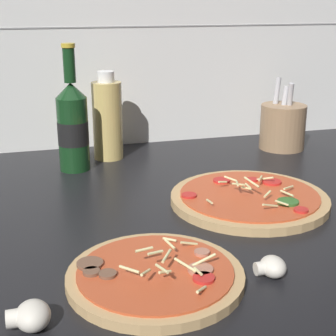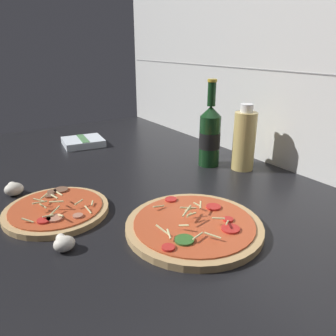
% 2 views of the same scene
% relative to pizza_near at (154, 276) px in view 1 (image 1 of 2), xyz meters
% --- Properties ---
extents(counter_slab, '(1.60, 0.90, 0.03)m').
position_rel_pizza_near_xyz_m(counter_slab, '(0.00, 0.19, -0.02)').
color(counter_slab, black).
rests_on(counter_slab, ground).
extents(tile_backsplash, '(1.60, 0.01, 0.60)m').
position_rel_pizza_near_xyz_m(tile_backsplash, '(0.00, 0.64, 0.27)').
color(tile_backsplash, white).
rests_on(tile_backsplash, ground).
extents(pizza_near, '(0.22, 0.22, 0.04)m').
position_rel_pizza_near_xyz_m(pizza_near, '(0.00, 0.00, 0.00)').
color(pizza_near, tan).
rests_on(pizza_near, counter_slab).
extents(pizza_far, '(0.27, 0.27, 0.05)m').
position_rel_pizza_near_xyz_m(pizza_far, '(0.22, 0.21, 0.00)').
color(pizza_far, tan).
rests_on(pizza_far, counter_slab).
extents(beer_bottle, '(0.06, 0.06, 0.25)m').
position_rel_pizza_near_xyz_m(beer_bottle, '(-0.05, 0.47, 0.09)').
color(beer_bottle, '#143819').
rests_on(beer_bottle, counter_slab).
extents(oil_bottle, '(0.06, 0.06, 0.19)m').
position_rel_pizza_near_xyz_m(oil_bottle, '(0.03, 0.54, 0.08)').
color(oil_bottle, '#D6B766').
rests_on(oil_bottle, counter_slab).
extents(mushroom_left, '(0.05, 0.04, 0.03)m').
position_rel_pizza_near_xyz_m(mushroom_left, '(-0.15, -0.06, 0.01)').
color(mushroom_left, white).
rests_on(mushroom_left, counter_slab).
extents(mushroom_right, '(0.04, 0.04, 0.03)m').
position_rel_pizza_near_xyz_m(mushroom_right, '(0.15, -0.03, 0.01)').
color(mushroom_right, white).
rests_on(mushroom_right, counter_slab).
extents(utensil_crock, '(0.10, 0.10, 0.16)m').
position_rel_pizza_near_xyz_m(utensil_crock, '(0.44, 0.50, 0.05)').
color(utensil_crock, '#9E7A56').
rests_on(utensil_crock, counter_slab).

